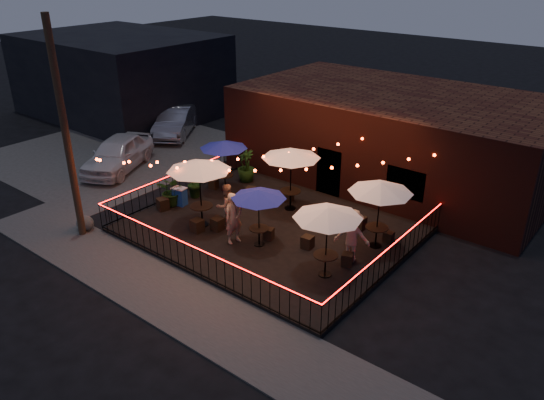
{
  "coord_description": "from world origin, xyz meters",
  "views": [
    {
      "loc": [
        11.19,
        -11.9,
        9.72
      ],
      "look_at": [
        -0.1,
        2.25,
        1.22
      ],
      "focal_mm": 35.0,
      "sensor_mm": 36.0,
      "label": 1
    }
  ],
  "objects_px": {
    "cafe_table_0": "(199,166)",
    "cafe_table_3": "(291,154)",
    "cooler": "(180,196)",
    "utility_pole": "(66,133)",
    "cafe_table_4": "(328,214)",
    "cafe_table_1": "(224,145)",
    "cafe_table_2": "(259,195)",
    "boulder": "(85,223)",
    "cafe_table_5": "(381,188)"
  },
  "relations": [
    {
      "from": "cafe_table_5",
      "to": "cafe_table_3",
      "type": "bearing_deg",
      "value": 172.66
    },
    {
      "from": "cafe_table_1",
      "to": "cafe_table_2",
      "type": "relative_size",
      "value": 1.07
    },
    {
      "from": "cafe_table_3",
      "to": "cafe_table_4",
      "type": "distance_m",
      "value": 5.02
    },
    {
      "from": "utility_pole",
      "to": "cafe_table_4",
      "type": "bearing_deg",
      "value": 20.03
    },
    {
      "from": "cafe_table_2",
      "to": "boulder",
      "type": "relative_size",
      "value": 2.78
    },
    {
      "from": "cafe_table_0",
      "to": "cafe_table_4",
      "type": "height_order",
      "value": "cafe_table_0"
    },
    {
      "from": "utility_pole",
      "to": "cafe_table_5",
      "type": "relative_size",
      "value": 2.86
    },
    {
      "from": "boulder",
      "to": "cafe_table_5",
      "type": "bearing_deg",
      "value": 30.97
    },
    {
      "from": "cafe_table_1",
      "to": "cafe_table_2",
      "type": "distance_m",
      "value": 5.1
    },
    {
      "from": "cafe_table_0",
      "to": "cooler",
      "type": "bearing_deg",
      "value": 160.95
    },
    {
      "from": "cafe_table_0",
      "to": "cafe_table_2",
      "type": "xyz_separation_m",
      "value": [
        2.69,
        0.2,
        -0.46
      ]
    },
    {
      "from": "utility_pole",
      "to": "cafe_table_3",
      "type": "relative_size",
      "value": 3.04
    },
    {
      "from": "cafe_table_4",
      "to": "cooler",
      "type": "xyz_separation_m",
      "value": [
        -7.65,
        0.67,
        -1.84
      ]
    },
    {
      "from": "cafe_table_3",
      "to": "cooler",
      "type": "relative_size",
      "value": 3.45
    },
    {
      "from": "cafe_table_0",
      "to": "cafe_table_1",
      "type": "height_order",
      "value": "cafe_table_0"
    },
    {
      "from": "cafe_table_2",
      "to": "cafe_table_5",
      "type": "relative_size",
      "value": 0.8
    },
    {
      "from": "utility_pole",
      "to": "boulder",
      "type": "distance_m",
      "value": 3.7
    },
    {
      "from": "boulder",
      "to": "cafe_table_3",
      "type": "bearing_deg",
      "value": 50.07
    },
    {
      "from": "utility_pole",
      "to": "cafe_table_5",
      "type": "distance_m",
      "value": 11.05
    },
    {
      "from": "utility_pole",
      "to": "cafe_table_0",
      "type": "xyz_separation_m",
      "value": [
        3.19,
        3.19,
        -1.43
      ]
    },
    {
      "from": "cafe_table_2",
      "to": "cafe_table_4",
      "type": "xyz_separation_m",
      "value": [
        2.94,
        -0.18,
        0.26
      ]
    },
    {
      "from": "cafe_table_4",
      "to": "boulder",
      "type": "relative_size",
      "value": 3.18
    },
    {
      "from": "cafe_table_3",
      "to": "cafe_table_5",
      "type": "height_order",
      "value": "cafe_table_3"
    },
    {
      "from": "cafe_table_1",
      "to": "cooler",
      "type": "relative_size",
      "value": 3.14
    },
    {
      "from": "boulder",
      "to": "cafe_table_2",
      "type": "bearing_deg",
      "value": 27.2
    },
    {
      "from": "cafe_table_1",
      "to": "cooler",
      "type": "bearing_deg",
      "value": -100.78
    },
    {
      "from": "cafe_table_4",
      "to": "cafe_table_2",
      "type": "bearing_deg",
      "value": 176.54
    },
    {
      "from": "cafe_table_3",
      "to": "cooler",
      "type": "bearing_deg",
      "value": -146.08
    },
    {
      "from": "cafe_table_2",
      "to": "cafe_table_5",
      "type": "xyz_separation_m",
      "value": [
        3.32,
        2.52,
        0.29
      ]
    },
    {
      "from": "cafe_table_2",
      "to": "cafe_table_0",
      "type": "bearing_deg",
      "value": -175.68
    },
    {
      "from": "cafe_table_4",
      "to": "cafe_table_5",
      "type": "bearing_deg",
      "value": 81.91
    },
    {
      "from": "boulder",
      "to": "cafe_table_1",
      "type": "bearing_deg",
      "value": 73.08
    },
    {
      "from": "cafe_table_2",
      "to": "boulder",
      "type": "distance_m",
      "value": 7.06
    },
    {
      "from": "cafe_table_0",
      "to": "cafe_table_3",
      "type": "bearing_deg",
      "value": 61.25
    },
    {
      "from": "cafe_table_2",
      "to": "boulder",
      "type": "bearing_deg",
      "value": -152.8
    },
    {
      "from": "cafe_table_0",
      "to": "cafe_table_3",
      "type": "height_order",
      "value": "cafe_table_0"
    },
    {
      "from": "cafe_table_0",
      "to": "utility_pole",
      "type": "bearing_deg",
      "value": -134.99
    },
    {
      "from": "cafe_table_2",
      "to": "cafe_table_3",
      "type": "relative_size",
      "value": 0.85
    },
    {
      "from": "cafe_table_1",
      "to": "cafe_table_4",
      "type": "distance_m",
      "value": 7.8
    },
    {
      "from": "cafe_table_3",
      "to": "cafe_table_5",
      "type": "bearing_deg",
      "value": -7.34
    },
    {
      "from": "cafe_table_4",
      "to": "cooler",
      "type": "relative_size",
      "value": 3.36
    },
    {
      "from": "utility_pole",
      "to": "cafe_table_1",
      "type": "distance_m",
      "value": 6.62
    },
    {
      "from": "cafe_table_5",
      "to": "boulder",
      "type": "distance_m",
      "value": 11.16
    },
    {
      "from": "cafe_table_0",
      "to": "cafe_table_3",
      "type": "xyz_separation_m",
      "value": [
        1.79,
        3.27,
        -0.05
      ]
    },
    {
      "from": "cafe_table_0",
      "to": "cafe_table_3",
      "type": "relative_size",
      "value": 1.04
    },
    {
      "from": "cafe_table_3",
      "to": "utility_pole",
      "type": "bearing_deg",
      "value": -127.65
    },
    {
      "from": "cafe_table_1",
      "to": "cooler",
      "type": "xyz_separation_m",
      "value": [
        -0.44,
        -2.29,
        -1.7
      ]
    },
    {
      "from": "cafe_table_1",
      "to": "cafe_table_5",
      "type": "xyz_separation_m",
      "value": [
        7.6,
        -0.26,
        0.17
      ]
    },
    {
      "from": "cafe_table_0",
      "to": "cafe_table_2",
      "type": "bearing_deg",
      "value": 4.32
    },
    {
      "from": "cafe_table_5",
      "to": "boulder",
      "type": "bearing_deg",
      "value": -149.03
    }
  ]
}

